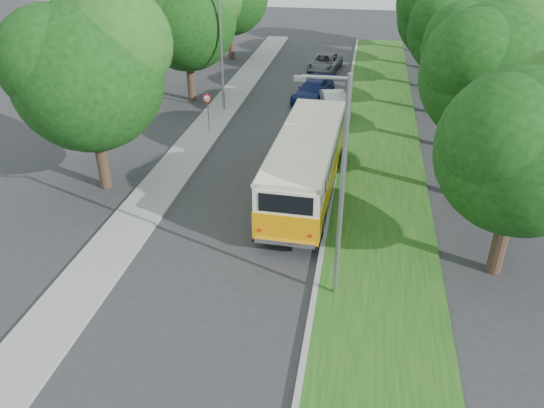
% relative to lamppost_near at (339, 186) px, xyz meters
% --- Properties ---
extents(ground, '(120.00, 120.00, 0.00)m').
position_rel_lamppost_near_xyz_m(ground, '(-4.21, 2.50, -4.37)').
color(ground, '#2D2D30').
rests_on(ground, ground).
extents(curb, '(0.20, 70.00, 0.15)m').
position_rel_lamppost_near_xyz_m(curb, '(-0.61, 7.50, -4.29)').
color(curb, gray).
rests_on(curb, ground).
extents(grass_verge, '(4.50, 70.00, 0.13)m').
position_rel_lamppost_near_xyz_m(grass_verge, '(1.74, 7.50, -4.30)').
color(grass_verge, '#164D14').
rests_on(grass_verge, ground).
extents(sidewalk, '(2.20, 70.00, 0.12)m').
position_rel_lamppost_near_xyz_m(sidewalk, '(-9.01, 7.50, -4.31)').
color(sidewalk, gray).
rests_on(sidewalk, ground).
extents(treeline, '(24.27, 41.91, 9.46)m').
position_rel_lamppost_near_xyz_m(treeline, '(-1.06, 20.49, 1.56)').
color(treeline, '#332319').
rests_on(treeline, ground).
extents(lamppost_near, '(1.71, 0.16, 8.00)m').
position_rel_lamppost_near_xyz_m(lamppost_near, '(0.00, 0.00, 0.00)').
color(lamppost_near, gray).
rests_on(lamppost_near, ground).
extents(lamppost_far, '(1.71, 0.16, 7.50)m').
position_rel_lamppost_near_xyz_m(lamppost_far, '(-8.91, 18.50, -0.25)').
color(lamppost_far, gray).
rests_on(lamppost_far, ground).
extents(warning_sign, '(0.56, 0.10, 2.50)m').
position_rel_lamppost_near_xyz_m(warning_sign, '(-8.71, 14.48, -2.66)').
color(warning_sign, gray).
rests_on(warning_sign, ground).
extents(vintage_bus, '(3.09, 10.74, 3.16)m').
position_rel_lamppost_near_xyz_m(vintage_bus, '(-1.86, 7.30, -2.79)').
color(vintage_bus, '#FD9E08').
rests_on(vintage_bus, ground).
extents(car_silver, '(2.43, 3.86, 1.22)m').
position_rel_lamppost_near_xyz_m(car_silver, '(-2.93, 15.08, -3.76)').
color(car_silver, '#9D9DA1').
rests_on(car_silver, ground).
extents(car_white, '(2.50, 4.51, 1.41)m').
position_rel_lamppost_near_xyz_m(car_white, '(-1.39, 19.31, -3.66)').
color(car_white, silver).
rests_on(car_white, ground).
extents(car_blue, '(3.21, 5.26, 1.43)m').
position_rel_lamppost_near_xyz_m(car_blue, '(-3.04, 21.83, -3.66)').
color(car_blue, navy).
rests_on(car_blue, ground).
extents(car_grey, '(2.91, 5.25, 1.39)m').
position_rel_lamppost_near_xyz_m(car_grey, '(-2.94, 29.95, -3.67)').
color(car_grey, '#55575C').
rests_on(car_grey, ground).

